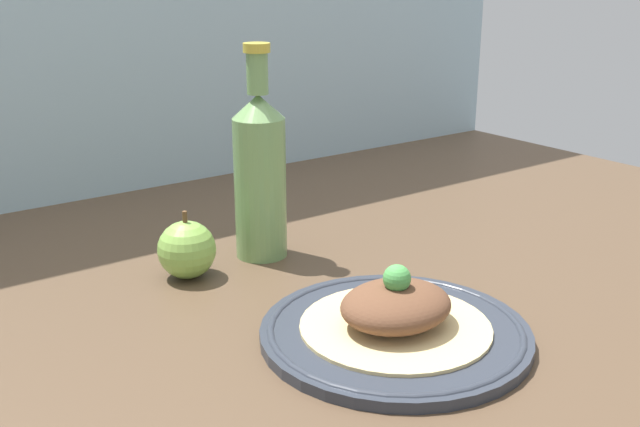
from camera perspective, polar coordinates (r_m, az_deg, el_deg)
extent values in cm
cube|color=brown|center=(94.36, -2.49, -6.90)|extent=(180.00, 110.00, 4.00)
cylinder|color=#2D333D|center=(81.98, 5.74, -9.06)|extent=(29.21, 29.21, 1.24)
torus|color=#2D333D|center=(81.78, 5.75, -8.78)|extent=(27.75, 27.75, 0.87)
cylinder|color=#D6BC7F|center=(81.60, 5.75, -8.54)|extent=(20.64, 20.64, 0.40)
ellipsoid|color=brown|center=(80.53, 5.81, -6.99)|extent=(12.60, 10.71, 4.48)
sphere|color=#4CA34C|center=(79.25, 5.88, -4.94)|extent=(2.99, 2.99, 2.99)
cylinder|color=#729E5B|center=(101.53, -4.57, 1.91)|extent=(7.05, 7.05, 19.21)
cone|color=#729E5B|center=(98.96, -4.74, 8.14)|extent=(7.05, 7.05, 3.17)
cylinder|color=#729E5B|center=(98.30, -4.80, 10.59)|extent=(2.82, 2.82, 5.34)
cylinder|color=gold|center=(97.91, -4.85, 12.48)|extent=(3.53, 3.53, 1.20)
sphere|color=#84B74C|center=(97.18, -10.12, -2.73)|extent=(7.50, 7.50, 7.50)
cylinder|color=brown|center=(95.73, -10.26, -0.31)|extent=(0.60, 0.60, 1.69)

